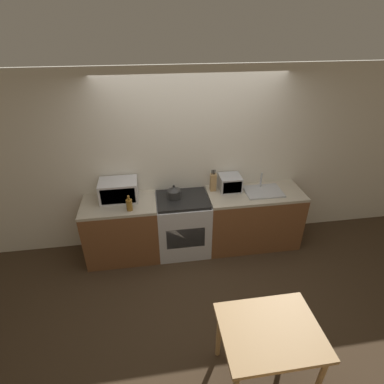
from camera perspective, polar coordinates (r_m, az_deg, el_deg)
name	(u,v)px	position (r m, az deg, el deg)	size (l,w,h in m)	color
ground_plane	(202,276)	(4.29, 1.98, -15.69)	(16.00, 16.00, 0.00)	#3D2D1E
wall_back	(192,161)	(4.32, -0.01, 5.85)	(10.00, 0.06, 2.60)	silver
counter_left_run	(122,230)	(4.45, -13.15, -7.03)	(1.02, 0.62, 0.90)	brown
counter_right_run	(253,218)	(4.66, 11.46, -4.89)	(1.38, 0.62, 0.90)	brown
stove_range	(183,225)	(4.44, -1.71, -6.22)	(0.75, 0.62, 0.90)	silver
kettle	(174,192)	(4.16, -3.45, -0.07)	(0.19, 0.19, 0.20)	#2D2D2D
microwave	(119,190)	(4.22, -13.80, 0.32)	(0.51, 0.35, 0.28)	silver
bottle	(129,205)	(3.98, -11.85, -2.36)	(0.08, 0.08, 0.22)	olive
knife_block	(213,182)	(4.33, 4.04, 1.88)	(0.08, 0.08, 0.33)	tan
toaster_oven	(230,183)	(4.38, 7.24, 1.72)	(0.31, 0.29, 0.22)	#ADAFB5
sink_basin	(263,191)	(4.45, 13.42, 0.20)	(0.53, 0.39, 0.24)	#ADAFB5
dining_table	(269,337)	(3.03, 14.54, -25.13)	(0.88, 0.70, 0.73)	tan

